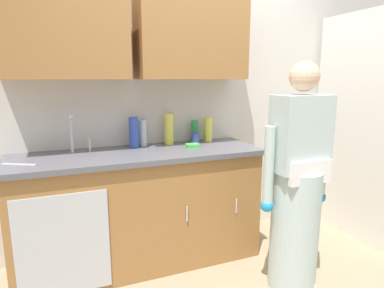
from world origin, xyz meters
The scene contains 14 objects.
kitchen_wall_with_uppers centered at (-0.14, 0.99, 1.48)m, with size 4.80×0.44×2.70m.
closet_door_panel centered at (1.45, 0.40, 1.05)m, with size 1.10×0.04×2.10m, color silver.
counter_cabinet centered at (-0.55, 0.70, 0.45)m, with size 1.90×0.62×0.90m.
countertop centered at (-0.55, 0.70, 0.92)m, with size 1.96×0.66×0.04m, color #595960.
sink centered at (-1.00, 0.71, 0.93)m, with size 0.50×0.36×0.35m.
person_at_sink centered at (0.40, -0.04, 0.69)m, with size 0.55×0.34×1.62m.
bottle_water_short centered at (-0.55, 0.88, 1.07)m, with size 0.08×0.08×0.25m, color #334CB2.
bottle_cleaner_spray centered at (0.13, 0.89, 1.05)m, with size 0.08×0.08×0.22m, color #D8D14C.
bottle_dish_liquid centered at (-0.46, 0.93, 1.05)m, with size 0.07×0.07×0.22m, color silver.
bottle_soap centered at (-0.24, 0.90, 1.07)m, with size 0.08×0.08×0.27m, color #D8D14C.
bottle_water_tall centered at (0.02, 0.94, 1.04)m, with size 0.06×0.06×0.19m, color #2D8C4C.
cup_by_sink centered at (-0.02, 0.83, 0.99)m, with size 0.08×0.08×0.10m, color #33478C.
knife_on_counter centered at (-1.39, 0.60, 0.94)m, with size 0.24×0.02×0.01m, color silver.
sponge centered at (-0.10, 0.70, 0.96)m, with size 0.11×0.07×0.03m, color #4CBF4C.
Camera 1 is at (-1.10, -1.80, 1.51)m, focal length 30.76 mm.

